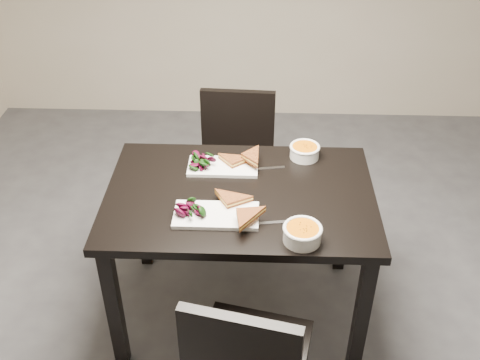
{
  "coord_description": "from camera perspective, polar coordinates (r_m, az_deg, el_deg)",
  "views": [
    {
      "loc": [
        -0.39,
        -1.66,
        2.26
      ],
      "look_at": [
        -0.47,
        0.37,
        0.82
      ],
      "focal_mm": 42.55,
      "sensor_mm": 36.0,
      "label": 1
    }
  ],
  "objects": [
    {
      "name": "plate_far",
      "position": [
        2.68,
        -1.73,
        1.35
      ],
      "size": [
        0.33,
        0.16,
        0.02
      ],
      "primitive_type": "cube",
      "color": "white",
      "rests_on": "table"
    },
    {
      "name": "cutlery_near",
      "position": [
        2.37,
        3.42,
        -4.27
      ],
      "size": [
        0.18,
        0.04,
        0.0
      ],
      "primitive_type": "cube",
      "rotation": [
        0.0,
        0.0,
        0.14
      ],
      "color": "silver",
      "rests_on": "table"
    },
    {
      "name": "sandwich_near",
      "position": [
        2.37,
        -0.84,
        -2.65
      ],
      "size": [
        0.22,
        0.2,
        0.06
      ],
      "primitive_type": null,
      "rotation": [
        0.0,
        0.0,
        0.51
      ],
      "color": "#954F1F",
      "rests_on": "plate_near"
    },
    {
      "name": "chair_far",
      "position": [
        3.25,
        -0.4,
        2.27
      ],
      "size": [
        0.44,
        0.44,
        0.85
      ],
      "rotation": [
        0.0,
        0.0,
        -0.05
      ],
      "color": "black",
      "rests_on": "ground"
    },
    {
      "name": "plate_near",
      "position": [
        2.39,
        -2.41,
        -3.55
      ],
      "size": [
        0.36,
        0.18,
        0.02
      ],
      "primitive_type": "cube",
      "color": "white",
      "rests_on": "table"
    },
    {
      "name": "sandwich_far",
      "position": [
        2.65,
        -0.36,
        1.77
      ],
      "size": [
        0.2,
        0.2,
        0.05
      ],
      "primitive_type": null,
      "rotation": [
        0.0,
        0.0,
        0.67
      ],
      "color": "#954F1F",
      "rests_on": "plate_far"
    },
    {
      "name": "salad_far",
      "position": [
        2.68,
        -3.88,
        1.94
      ],
      "size": [
        0.1,
        0.09,
        0.05
      ],
      "primitive_type": null,
      "color": "black",
      "rests_on": "plate_far"
    },
    {
      "name": "salad_near",
      "position": [
        2.38,
        -4.83,
        -2.85
      ],
      "size": [
        0.11,
        0.1,
        0.05
      ],
      "primitive_type": null,
      "color": "black",
      "rests_on": "plate_near"
    },
    {
      "name": "cutlery_far",
      "position": [
        2.68,
        2.61,
        1.17
      ],
      "size": [
        0.18,
        0.05,
        0.0
      ],
      "primitive_type": "cube",
      "rotation": [
        0.0,
        0.0,
        0.17
      ],
      "color": "silver",
      "rests_on": "table"
    },
    {
      "name": "soup_bowl_far",
      "position": [
        2.77,
        6.5,
        2.94
      ],
      "size": [
        0.15,
        0.15,
        0.07
      ],
      "color": "white",
      "rests_on": "table"
    },
    {
      "name": "soup_bowl_near",
      "position": [
        2.27,
        6.27,
        -5.3
      ],
      "size": [
        0.16,
        0.16,
        0.07
      ],
      "color": "white",
      "rests_on": "table"
    },
    {
      "name": "table",
      "position": [
        2.59,
        0.0,
        -3.05
      ],
      "size": [
        1.2,
        0.8,
        0.75
      ],
      "color": "black",
      "rests_on": "ground"
    }
  ]
}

